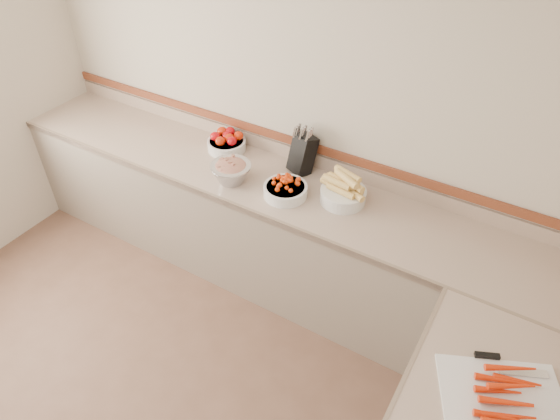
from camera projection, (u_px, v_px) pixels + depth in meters
The scene contains 8 objects.
back_wall at pixel (285, 105), 3.32m from camera, with size 4.00×4.00×0.00m, color #C1B5A0.
counter_back at pixel (262, 228), 3.65m from camera, with size 4.00×0.65×1.08m.
knife_block at pixel (303, 153), 3.34m from camera, with size 0.20×0.22×0.35m.
tomato_bowl at pixel (227, 142), 3.60m from camera, with size 0.28×0.28×0.14m.
cherry_tomato_bowl at pixel (286, 189), 3.18m from camera, with size 0.29×0.29×0.15m.
corn_bowl at pixel (343, 191), 3.12m from camera, with size 0.32×0.29×0.21m.
rhubarb_bowl at pixel (231, 171), 3.29m from camera, with size 0.27×0.27×0.16m.
cutting_board at pixel (503, 399), 2.10m from camera, with size 0.63×0.58×0.07m.
Camera 1 is at (1.52, -0.59, 2.87)m, focal length 32.00 mm.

